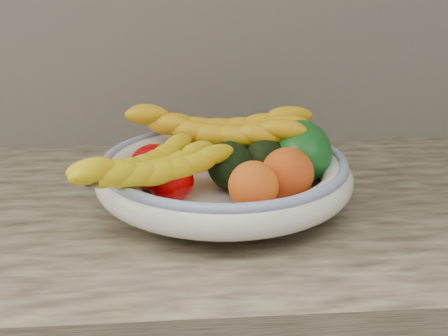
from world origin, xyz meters
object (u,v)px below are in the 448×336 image
Objects in this scene: banana_bunch_back at (216,134)px; banana_bunch_front at (149,173)px; fruit_bowl at (224,175)px; green_mango at (300,151)px.

banana_bunch_back reaches higher than banana_bunch_front.
green_mango is at bearing 11.70° from fruit_bowl.
banana_bunch_back is (-0.13, 0.06, 0.01)m from green_mango.
banana_bunch_back is at bearing 94.20° from fruit_bowl.
green_mango is 0.14m from banana_bunch_back.
banana_bunch_front is at bearing -147.01° from fruit_bowl.
fruit_bowl is 0.14m from banana_bunch_front.
fruit_bowl is at bearing -68.90° from banana_bunch_back.
banana_bunch_back is at bearing 12.42° from banana_bunch_front.
banana_bunch_back is at bearing 142.65° from green_mango.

